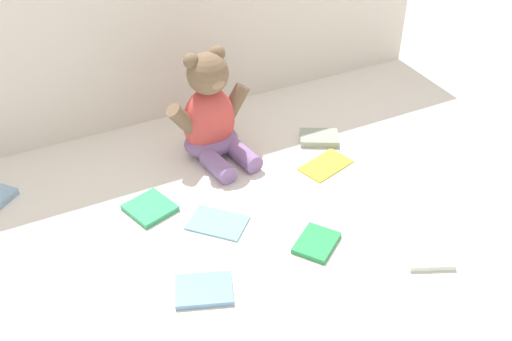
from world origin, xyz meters
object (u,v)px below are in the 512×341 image
at_px(teddy_bear, 211,118).
at_px(book_case_1, 150,208).
at_px(book_case_2, 326,165).
at_px(book_case_6, 319,138).
at_px(book_case_3, 218,222).
at_px(book_case_0, 316,243).
at_px(book_case_7, 204,290).
at_px(book_case_4, 426,251).

bearing_deg(teddy_bear, book_case_1, -154.23).
bearing_deg(book_case_2, book_case_6, -39.95).
xyz_separation_m(teddy_bear, book_case_1, (-0.22, -0.15, -0.10)).
bearing_deg(book_case_3, teddy_bear, 24.67).
bearing_deg(book_case_0, book_case_7, 57.60).
xyz_separation_m(book_case_3, book_case_4, (0.35, -0.29, 0.00)).
relative_size(book_case_3, book_case_7, 1.12).
bearing_deg(book_case_3, book_case_2, -30.93).
bearing_deg(book_case_2, teddy_bear, 34.53).
bearing_deg(book_case_4, book_case_0, -9.78).
xyz_separation_m(book_case_2, book_case_4, (0.02, -0.36, 0.00)).
xyz_separation_m(teddy_bear, book_case_7, (-0.21, -0.44, -0.10)).
xyz_separation_m(book_case_0, book_case_3, (-0.16, 0.16, -0.00)).
relative_size(book_case_6, book_case_7, 0.91).
xyz_separation_m(book_case_0, book_case_1, (-0.28, 0.27, 0.00)).
distance_m(book_case_1, book_case_3, 0.17).
xyz_separation_m(teddy_bear, book_case_6, (0.28, -0.08, -0.10)).
height_order(book_case_2, book_case_4, book_case_4).
xyz_separation_m(book_case_1, book_case_2, (0.45, -0.04, -0.00)).
bearing_deg(book_case_7, book_case_4, 96.76).
distance_m(book_case_3, book_case_7, 0.20).
height_order(book_case_6, book_case_7, book_case_6).
distance_m(book_case_3, book_case_6, 0.42).
bearing_deg(book_case_3, book_case_1, 92.37).
bearing_deg(book_case_1, book_case_2, 67.83).
distance_m(book_case_3, book_case_4, 0.46).
height_order(teddy_bear, book_case_1, teddy_bear).
distance_m(book_case_2, book_case_7, 0.51).
bearing_deg(book_case_7, book_case_1, -156.71).
bearing_deg(book_case_4, book_case_7, 10.18).
xyz_separation_m(book_case_2, book_case_3, (-0.33, -0.08, 0.00)).
bearing_deg(teddy_bear, book_case_3, -119.53).
xyz_separation_m(teddy_bear, book_case_3, (-0.10, -0.26, -0.10)).
bearing_deg(book_case_1, book_case_3, 28.80).
bearing_deg(book_case_7, book_case_2, 140.34).
height_order(book_case_1, book_case_2, book_case_1).
relative_size(book_case_4, book_case_7, 0.92).
bearing_deg(teddy_bear, book_case_6, -24.14).
bearing_deg(book_case_6, teddy_bear, 102.67).
distance_m(book_case_2, book_case_6, 0.12).
relative_size(book_case_0, book_case_1, 1.00).
distance_m(book_case_1, book_case_7, 0.29).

